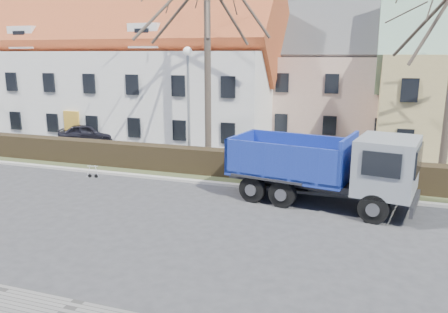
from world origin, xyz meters
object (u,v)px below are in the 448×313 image
(streetlight, at_px, (189,109))
(cart_frame, at_px, (88,171))
(dump_truck, at_px, (314,166))
(parked_car_a, at_px, (89,133))

(streetlight, height_order, cart_frame, streetlight)
(dump_truck, xyz_separation_m, parked_car_a, (-16.30, 7.58, -0.87))
(dump_truck, height_order, parked_car_a, dump_truck)
(streetlight, distance_m, parked_car_a, 10.47)
(streetlight, xyz_separation_m, parked_car_a, (-9.29, 4.10, -2.56))
(cart_frame, height_order, parked_car_a, parked_car_a)
(cart_frame, relative_size, parked_car_a, 0.19)
(dump_truck, distance_m, streetlight, 8.01)
(dump_truck, xyz_separation_m, streetlight, (-7.02, 3.48, 1.69))
(cart_frame, bearing_deg, streetlight, 38.79)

